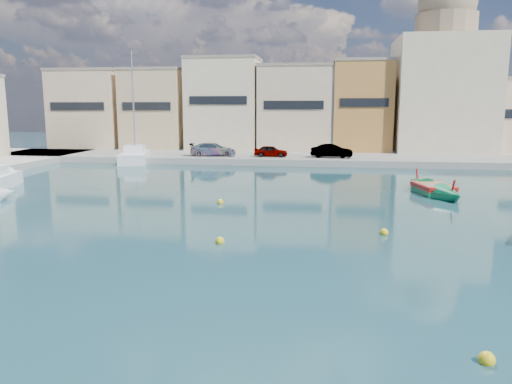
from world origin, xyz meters
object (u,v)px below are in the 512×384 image
(luzzu_green, at_px, (433,190))
(yacht_midnorth, at_px, (2,179))
(yacht_north, at_px, (137,156))
(church_block, at_px, (443,78))

(luzzu_green, height_order, yacht_midnorth, yacht_midnorth)
(yacht_north, relative_size, yacht_midnorth, 1.13)
(church_block, xyz_separation_m, yacht_north, (-31.05, -9.36, -7.96))
(church_block, xyz_separation_m, luzzu_green, (-5.45, -25.18, -8.17))
(luzzu_green, distance_m, yacht_midnorth, 29.15)
(church_block, relative_size, yacht_midnorth, 1.89)
(luzzu_green, bearing_deg, yacht_midnorth, -179.12)
(church_block, bearing_deg, yacht_north, -163.23)
(church_block, relative_size, yacht_north, 1.67)
(church_block, distance_m, luzzu_green, 27.02)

